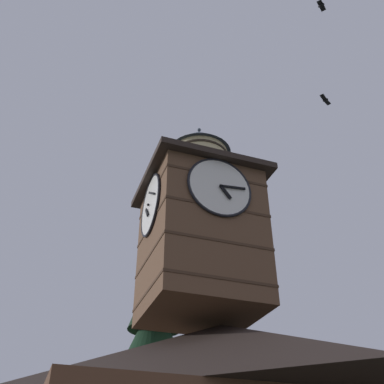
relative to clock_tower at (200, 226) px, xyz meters
name	(u,v)px	position (x,y,z in m)	size (l,w,h in m)	color
clock_tower	(200,226)	(0.00, 0.00, 0.00)	(4.58, 4.58, 8.51)	brown
moon	(295,380)	(-19.42, -26.10, 1.02)	(2.23, 2.23, 2.23)	silver
flying_bird_high	(321,5)	(-3.17, 5.57, 7.74)	(0.55, 0.47, 0.15)	black
flying_bird_low	(325,100)	(-4.24, 3.42, 4.88)	(0.70, 0.50, 0.13)	black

